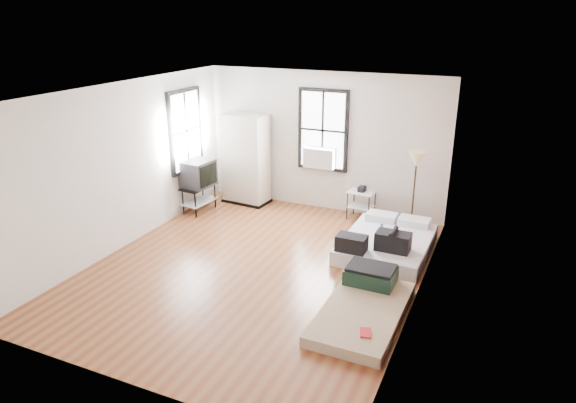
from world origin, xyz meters
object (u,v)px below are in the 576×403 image
at_px(mattress_main, 386,242).
at_px(side_table, 361,197).
at_px(wardrobe, 246,159).
at_px(tv_stand, 198,175).
at_px(mattress_bare, 365,303).
at_px(floor_lamp, 416,164).

distance_m(mattress_main, side_table, 1.54).
bearing_deg(wardrobe, tv_stand, -120.30).
relative_size(mattress_bare, wardrobe, 1.02).
xyz_separation_m(wardrobe, side_table, (2.52, 0.07, -0.49)).
xyz_separation_m(mattress_bare, wardrobe, (-3.53, 3.17, 0.82)).
relative_size(mattress_main, tv_stand, 1.77).
distance_m(mattress_main, floor_lamp, 1.62).
height_order(side_table, tv_stand, tv_stand).
xyz_separation_m(side_table, tv_stand, (-3.14, -0.95, 0.32)).
relative_size(wardrobe, floor_lamp, 1.27).
distance_m(wardrobe, floor_lamp, 3.55).
height_order(mattress_bare, tv_stand, tv_stand).
xyz_separation_m(mattress_main, wardrobe, (-3.34, 1.20, 0.78)).
distance_m(wardrobe, tv_stand, 1.09).
distance_m(mattress_main, wardrobe, 3.64).
bearing_deg(floor_lamp, side_table, 174.33).
relative_size(mattress_bare, tv_stand, 1.79).
relative_size(mattress_main, floor_lamp, 1.28).
xyz_separation_m(side_table, floor_lamp, (1.01, -0.10, 0.82)).
bearing_deg(mattress_bare, tv_stand, 151.87).
bearing_deg(mattress_main, wardrobe, 161.07).
height_order(mattress_main, wardrobe, wardrobe).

